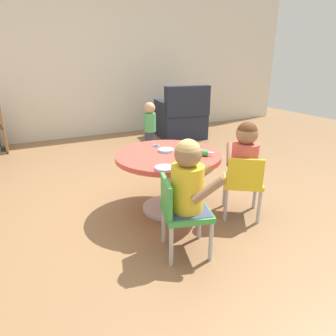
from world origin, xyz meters
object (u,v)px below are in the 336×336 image
(craft_table, at_px, (168,168))
(craft_scissors, at_px, (196,146))
(seated_child_left, at_px, (188,179))
(child_chair_left, at_px, (181,211))
(armchair_dark, at_px, (181,119))
(rolling_pin, at_px, (199,153))
(child_chair_right, at_px, (243,182))
(toddler_standing, at_px, (150,124))
(seated_child_right, at_px, (245,154))

(craft_table, xyz_separation_m, craft_scissors, (0.31, 0.07, 0.13))
(craft_table, bearing_deg, seated_child_left, -105.02)
(craft_table, height_order, seated_child_left, seated_child_left)
(child_chair_left, relative_size, armchair_dark, 0.63)
(seated_child_left, bearing_deg, rolling_pin, 50.35)
(seated_child_left, height_order, armchair_dark, armchair_dark)
(seated_child_left, xyz_separation_m, child_chair_right, (0.64, 0.21, -0.23))
(craft_table, relative_size, toddler_standing, 1.30)
(craft_scissors, bearing_deg, child_chair_left, -128.11)
(child_chair_left, relative_size, seated_child_right, 1.05)
(craft_table, bearing_deg, seated_child_right, -34.78)
(seated_child_right, height_order, armchair_dark, armchair_dark)
(child_chair_left, bearing_deg, child_chair_right, 16.39)
(seated_child_right, xyz_separation_m, armchair_dark, (0.83, 2.50, -0.22))
(child_chair_right, height_order, armchair_dark, armchair_dark)
(child_chair_left, distance_m, toddler_standing, 2.47)
(seated_child_left, height_order, seated_child_right, same)
(child_chair_left, relative_size, rolling_pin, 2.65)
(child_chair_right, relative_size, craft_scissors, 3.88)
(child_chair_right, bearing_deg, rolling_pin, 143.08)
(child_chair_right, distance_m, craft_scissors, 0.53)
(armchair_dark, relative_size, toddler_standing, 1.26)
(child_chair_right, bearing_deg, craft_table, 141.51)
(armchair_dark, bearing_deg, rolling_pin, -116.22)
(rolling_pin, distance_m, craft_scissors, 0.27)
(seated_child_left, xyz_separation_m, armchair_dark, (1.49, 2.74, -0.22))
(child_chair_left, relative_size, craft_scissors, 3.88)
(toddler_standing, bearing_deg, seated_child_left, -107.97)
(rolling_pin, bearing_deg, craft_scissors, 63.18)
(craft_table, distance_m, rolling_pin, 0.30)
(craft_table, bearing_deg, rolling_pin, -40.70)
(child_chair_left, relative_size, seated_child_left, 1.05)
(child_chair_left, distance_m, seated_child_right, 0.77)
(child_chair_right, height_order, seated_child_right, seated_child_right)
(toddler_standing, bearing_deg, child_chair_left, -108.90)
(child_chair_left, relative_size, child_chair_right, 1.00)
(seated_child_right, bearing_deg, craft_scissors, 114.53)
(seated_child_left, xyz_separation_m, toddler_standing, (0.76, 2.35, -0.17))
(child_chair_right, relative_size, toddler_standing, 0.80)
(craft_table, distance_m, craft_scissors, 0.35)
(rolling_pin, bearing_deg, seated_child_left, -129.65)
(armchair_dark, height_order, rolling_pin, armchair_dark)
(seated_child_left, xyz_separation_m, seated_child_right, (0.66, 0.24, 0.00))
(armchair_dark, bearing_deg, toddler_standing, -151.65)
(child_chair_left, bearing_deg, armchair_dark, 60.70)
(seated_child_left, distance_m, toddler_standing, 2.47)
(craft_table, distance_m, armchair_dark, 2.53)
(seated_child_right, xyz_separation_m, rolling_pin, (-0.31, 0.18, 0.00))
(toddler_standing, distance_m, craft_scissors, 1.71)
(child_chair_left, xyz_separation_m, toddler_standing, (0.80, 2.34, 0.05))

